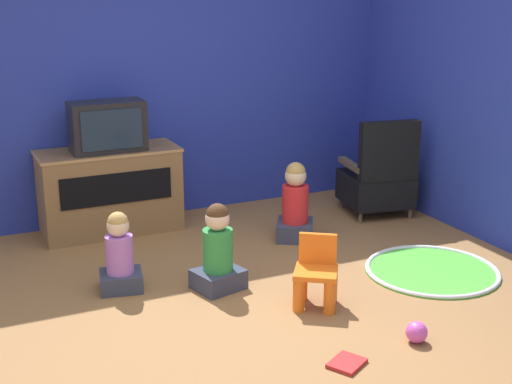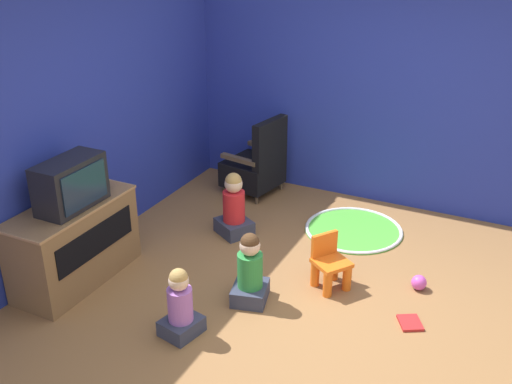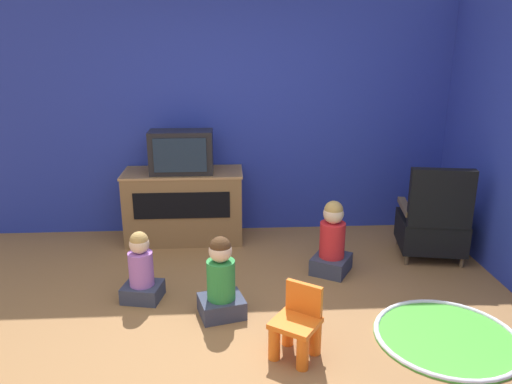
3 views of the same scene
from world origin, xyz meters
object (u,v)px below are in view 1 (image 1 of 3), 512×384
(child_watching_center, at_px, (120,256))
(child_watching_right, at_px, (295,206))
(television, at_px, (108,126))
(tv_cabinet, at_px, (110,190))
(book, at_px, (347,363))
(yellow_kid_chair, at_px, (316,277))
(child_watching_left, at_px, (218,252))
(black_armchair, at_px, (378,179))
(toy_ball, at_px, (417,332))

(child_watching_center, distance_m, child_watching_right, 1.70)
(television, distance_m, child_watching_right, 1.75)
(child_watching_right, bearing_deg, child_watching_center, 134.20)
(tv_cabinet, distance_m, book, 2.99)
(yellow_kid_chair, distance_m, child_watching_left, 0.75)
(child_watching_right, bearing_deg, tv_cabinet, 88.47)
(television, relative_size, child_watching_center, 1.06)
(yellow_kid_chair, relative_size, book, 1.83)
(black_armchair, bearing_deg, toy_ball, 71.19)
(yellow_kid_chair, relative_size, child_watching_center, 0.82)
(black_armchair, bearing_deg, child_watching_right, 23.55)
(child_watching_left, xyz_separation_m, toy_ball, (0.82, -1.28, -0.21))
(tv_cabinet, height_order, toy_ball, tv_cabinet)
(tv_cabinet, xyz_separation_m, child_watching_left, (0.40, -1.56, -0.11))
(child_watching_left, height_order, child_watching_center, child_watching_left)
(child_watching_left, bearing_deg, yellow_kid_chair, -61.46)
(yellow_kid_chair, xyz_separation_m, book, (-0.23, -0.79, -0.19))
(child_watching_center, height_order, book, child_watching_center)
(television, bearing_deg, tv_cabinet, 90.00)
(yellow_kid_chair, distance_m, toy_ball, 0.81)
(tv_cabinet, distance_m, child_watching_left, 1.62)
(tv_cabinet, height_order, child_watching_center, tv_cabinet)
(toy_ball, bearing_deg, black_armchair, 61.26)
(child_watching_left, relative_size, toy_ball, 4.77)
(child_watching_center, bearing_deg, tv_cabinet, 90.45)
(yellow_kid_chair, distance_m, child_watching_right, 1.33)
(child_watching_right, height_order, book, child_watching_right)
(tv_cabinet, distance_m, toy_ball, 3.10)
(toy_ball, bearing_deg, television, 113.57)
(tv_cabinet, distance_m, yellow_kid_chair, 2.30)
(black_armchair, bearing_deg, television, -3.11)
(child_watching_left, height_order, toy_ball, child_watching_left)
(television, distance_m, toy_ball, 3.17)
(child_watching_left, relative_size, book, 2.43)
(child_watching_center, relative_size, child_watching_right, 0.87)
(television, xyz_separation_m, black_armchair, (2.43, -0.56, -0.62))
(tv_cabinet, bearing_deg, child_watching_center, -101.19)
(tv_cabinet, height_order, television, television)
(child_watching_center, distance_m, book, 1.88)
(child_watching_left, xyz_separation_m, child_watching_right, (1.00, 0.69, 0.01))
(child_watching_right, relative_size, toy_ball, 5.02)
(child_watching_left, distance_m, book, 1.38)
(television, height_order, book, television)
(yellow_kid_chair, xyz_separation_m, child_watching_right, (0.49, 1.23, 0.09))
(black_armchair, distance_m, toy_ball, 2.55)
(television, bearing_deg, black_armchair, -13.05)
(television, distance_m, child_watching_center, 1.44)
(black_armchair, xyz_separation_m, yellow_kid_chair, (-1.52, -1.48, -0.15))
(television, height_order, child_watching_center, television)
(black_armchair, relative_size, yellow_kid_chair, 1.94)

